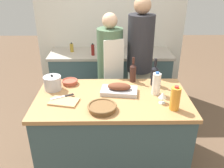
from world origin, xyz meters
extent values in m
plane|color=brown|center=(0.00, 0.00, 0.00)|extent=(12.00, 12.00, 0.00)
cube|color=#3D565B|center=(0.00, 0.00, 0.43)|extent=(1.50, 0.83, 0.86)
cube|color=#B27F4C|center=(0.00, 0.00, 0.88)|extent=(1.54, 0.85, 0.04)
cube|color=#3D565B|center=(0.00, 1.44, 0.43)|extent=(1.84, 0.58, 0.86)
cube|color=#ADA393|center=(0.00, 1.44, 0.88)|extent=(1.89, 0.60, 0.04)
cube|color=silver|center=(0.00, 1.79, 1.27)|extent=(2.39, 0.10, 2.55)
cube|color=#BCBCC1|center=(0.07, 0.08, 0.93)|extent=(0.39, 0.25, 0.04)
ellipsoid|color=brown|center=(0.07, 0.08, 0.98)|extent=(0.26, 0.15, 0.07)
cylinder|color=brown|center=(-0.09, -0.25, 0.93)|extent=(0.25, 0.25, 0.04)
torus|color=brown|center=(-0.09, -0.25, 0.95)|extent=(0.27, 0.27, 0.02)
cube|color=tan|center=(-0.47, -0.11, 0.91)|extent=(0.30, 0.23, 0.02)
cylinder|color=#B7B7BC|center=(-0.63, 0.17, 0.97)|extent=(0.18, 0.18, 0.14)
cylinder|color=#B7B7BC|center=(-0.63, 0.17, 1.05)|extent=(0.19, 0.19, 0.01)
sphere|color=black|center=(-0.63, 0.17, 1.07)|extent=(0.02, 0.02, 0.02)
cylinder|color=#A84C38|center=(-0.47, 0.30, 0.93)|extent=(0.16, 0.16, 0.04)
torus|color=#A84C38|center=(-0.47, 0.30, 0.95)|extent=(0.18, 0.18, 0.02)
cylinder|color=orange|center=(0.56, -0.24, 1.01)|extent=(0.09, 0.09, 0.22)
cylinder|color=red|center=(0.56, -0.24, 1.13)|extent=(0.04, 0.04, 0.02)
cylinder|color=white|center=(0.45, 0.06, 1.02)|extent=(0.08, 0.08, 0.23)
cylinder|color=#3360B2|center=(0.45, 0.06, 1.14)|extent=(0.04, 0.04, 0.02)
cylinder|color=black|center=(0.47, 0.27, 1.00)|extent=(0.08, 0.08, 0.19)
cone|color=black|center=(0.47, 0.27, 1.11)|extent=(0.08, 0.08, 0.04)
cylinder|color=black|center=(0.47, 0.27, 1.17)|extent=(0.03, 0.03, 0.08)
cylinder|color=#381E19|center=(0.24, 0.36, 0.99)|extent=(0.07, 0.07, 0.18)
cone|color=#381E19|center=(0.24, 0.36, 1.10)|extent=(0.07, 0.07, 0.03)
cylinder|color=#381E19|center=(0.24, 0.36, 1.16)|extent=(0.03, 0.03, 0.08)
cylinder|color=silver|center=(0.48, -0.13, 0.91)|extent=(0.06, 0.06, 0.00)
cylinder|color=silver|center=(0.48, -0.13, 0.94)|extent=(0.01, 0.01, 0.05)
cone|color=silver|center=(0.48, -0.13, 0.99)|extent=(0.08, 0.08, 0.06)
cube|color=#B7B7BC|center=(-0.54, -0.05, 0.93)|extent=(0.14, 0.09, 0.01)
cube|color=black|center=(-0.43, 0.00, 0.93)|extent=(0.09, 0.06, 0.01)
cube|color=#333842|center=(0.07, 1.41, 0.93)|extent=(0.18, 0.14, 0.06)
cylinder|color=#B7B7BC|center=(0.04, 1.41, 1.01)|extent=(0.13, 0.13, 0.11)
cube|color=#333842|center=(0.13, 1.41, 1.05)|extent=(0.05, 0.08, 0.19)
cube|color=#333842|center=(0.07, 1.41, 1.19)|extent=(0.17, 0.08, 0.10)
cylinder|color=#B28E2D|center=(-0.61, 1.48, 0.96)|extent=(0.06, 0.06, 0.13)
cylinder|color=black|center=(-0.61, 1.48, 1.03)|extent=(0.02, 0.02, 0.02)
cylinder|color=maroon|center=(-0.27, 1.31, 0.98)|extent=(0.05, 0.05, 0.16)
cylinder|color=black|center=(-0.27, 1.31, 1.07)|extent=(0.02, 0.02, 0.02)
cylinder|color=maroon|center=(0.37, 1.60, 0.98)|extent=(0.05, 0.05, 0.17)
cylinder|color=black|center=(0.37, 1.60, 1.08)|extent=(0.02, 0.02, 0.02)
cube|color=beige|center=(-0.02, 0.76, 0.39)|extent=(0.30, 0.25, 0.77)
cylinder|color=#4C6B4C|center=(-0.02, 0.76, 1.10)|extent=(0.32, 0.32, 0.65)
sphere|color=#DBAD89|center=(-0.02, 0.76, 1.51)|extent=(0.19, 0.19, 0.19)
cube|color=silver|center=(0.03, 0.62, 0.91)|extent=(0.24, 0.09, 0.82)
cube|color=beige|center=(0.37, 0.81, 0.43)|extent=(0.29, 0.22, 0.86)
cylinder|color=#28282D|center=(0.37, 0.81, 1.22)|extent=(0.33, 0.33, 0.72)
sphere|color=tan|center=(0.37, 0.81, 1.68)|extent=(0.21, 0.21, 0.21)
camera|label=1|loc=(-0.03, -2.09, 2.07)|focal=38.00mm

